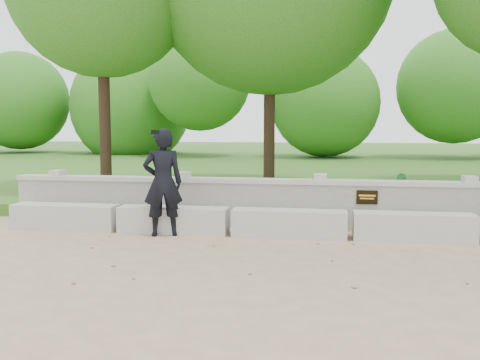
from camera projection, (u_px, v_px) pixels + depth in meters
The scene contains 7 objects.
ground at pixel (356, 269), 6.91m from camera, with size 80.00×80.00×0.00m, color tan.
lawn at pixel (337, 171), 20.64m from camera, with size 40.00×22.00×0.25m, color #295B19.
concrete_bench at pixel (350, 225), 8.75m from camera, with size 11.90×0.45×0.45m.
parapet_wall at pixel (349, 205), 9.41m from camera, with size 12.50×0.35×0.90m.
man_main at pixel (163, 182), 8.93m from camera, with size 0.77×0.71×1.81m.
shrub_a at pixel (119, 192), 10.82m from camera, with size 0.27×0.18×0.52m, color #26712B.
shrub_b at pixel (400, 187), 11.55m from camera, with size 0.32×0.26×0.58m, color #26712B.
Camera 1 is at (-0.39, -6.91, 1.84)m, focal length 40.00 mm.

